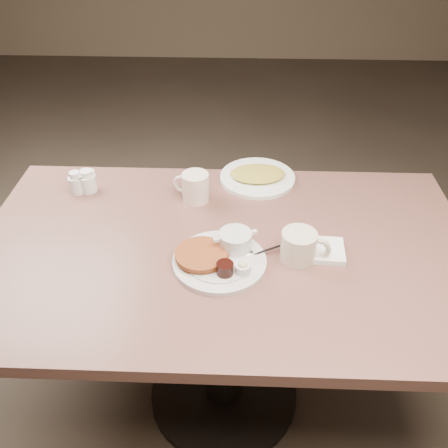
{
  "coord_description": "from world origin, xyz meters",
  "views": [
    {
      "loc": [
        0.04,
        -1.12,
        1.68
      ],
      "look_at": [
        0.0,
        0.02,
        0.82
      ],
      "focal_mm": 39.01,
      "sensor_mm": 36.0,
      "label": 1
    }
  ],
  "objects_px": {
    "hash_plate": "(257,176)",
    "diner_table": "(224,288)",
    "creamer_left": "(87,182)",
    "creamer_right": "(76,183)",
    "coffee_mug_near": "(300,246)",
    "main_plate": "(220,255)",
    "coffee_mug_far": "(195,187)"
  },
  "relations": [
    {
      "from": "diner_table",
      "to": "main_plate",
      "type": "bearing_deg",
      "value": -96.41
    },
    {
      "from": "creamer_left",
      "to": "creamer_right",
      "type": "distance_m",
      "value": 0.04
    },
    {
      "from": "main_plate",
      "to": "hash_plate",
      "type": "relative_size",
      "value": 1.22
    },
    {
      "from": "main_plate",
      "to": "creamer_right",
      "type": "xyz_separation_m",
      "value": [
        -0.51,
        0.34,
        0.01
      ]
    },
    {
      "from": "creamer_left",
      "to": "hash_plate",
      "type": "bearing_deg",
      "value": 9.22
    },
    {
      "from": "hash_plate",
      "to": "coffee_mug_near",
      "type": "bearing_deg",
      "value": -75.27
    },
    {
      "from": "creamer_left",
      "to": "creamer_right",
      "type": "xyz_separation_m",
      "value": [
        -0.04,
        -0.01,
        0.0
      ]
    },
    {
      "from": "coffee_mug_near",
      "to": "creamer_right",
      "type": "xyz_separation_m",
      "value": [
        -0.74,
        0.32,
        -0.01
      ]
    },
    {
      "from": "coffee_mug_near",
      "to": "diner_table",
      "type": "bearing_deg",
      "value": 168.69
    },
    {
      "from": "coffee_mug_far",
      "to": "creamer_left",
      "type": "bearing_deg",
      "value": 173.8
    },
    {
      "from": "creamer_right",
      "to": "coffee_mug_near",
      "type": "bearing_deg",
      "value": -23.6
    },
    {
      "from": "creamer_left",
      "to": "creamer_right",
      "type": "relative_size",
      "value": 1.05
    },
    {
      "from": "coffee_mug_far",
      "to": "creamer_left",
      "type": "xyz_separation_m",
      "value": [
        -0.38,
        0.04,
        -0.01
      ]
    },
    {
      "from": "diner_table",
      "to": "main_plate",
      "type": "relative_size",
      "value": 4.21
    },
    {
      "from": "hash_plate",
      "to": "diner_table",
      "type": "bearing_deg",
      "value": -105.52
    },
    {
      "from": "main_plate",
      "to": "creamer_left",
      "type": "xyz_separation_m",
      "value": [
        -0.48,
        0.35,
        0.01
      ]
    },
    {
      "from": "diner_table",
      "to": "hash_plate",
      "type": "height_order",
      "value": "hash_plate"
    },
    {
      "from": "coffee_mug_near",
      "to": "creamer_left",
      "type": "bearing_deg",
      "value": 154.68
    },
    {
      "from": "main_plate",
      "to": "coffee_mug_far",
      "type": "bearing_deg",
      "value": 107.66
    },
    {
      "from": "diner_table",
      "to": "creamer_left",
      "type": "bearing_deg",
      "value": 149.16
    },
    {
      "from": "coffee_mug_near",
      "to": "creamer_right",
      "type": "relative_size",
      "value": 1.89
    },
    {
      "from": "diner_table",
      "to": "creamer_left",
      "type": "xyz_separation_m",
      "value": [
        -0.48,
        0.29,
        0.21
      ]
    },
    {
      "from": "creamer_right",
      "to": "diner_table",
      "type": "bearing_deg",
      "value": -28.24
    },
    {
      "from": "coffee_mug_near",
      "to": "creamer_right",
      "type": "height_order",
      "value": "coffee_mug_near"
    },
    {
      "from": "coffee_mug_far",
      "to": "main_plate",
      "type": "bearing_deg",
      "value": -72.34
    },
    {
      "from": "diner_table",
      "to": "coffee_mug_far",
      "type": "height_order",
      "value": "coffee_mug_far"
    },
    {
      "from": "coffee_mug_near",
      "to": "creamer_left",
      "type": "relative_size",
      "value": 1.8
    },
    {
      "from": "coffee_mug_far",
      "to": "hash_plate",
      "type": "height_order",
      "value": "coffee_mug_far"
    },
    {
      "from": "coffee_mug_near",
      "to": "coffee_mug_far",
      "type": "distance_m",
      "value": 0.44
    },
    {
      "from": "creamer_left",
      "to": "hash_plate",
      "type": "relative_size",
      "value": 0.29
    },
    {
      "from": "hash_plate",
      "to": "creamer_right",
      "type": "bearing_deg",
      "value": -170.38
    },
    {
      "from": "main_plate",
      "to": "diner_table",
      "type": "bearing_deg",
      "value": 83.59
    }
  ]
}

